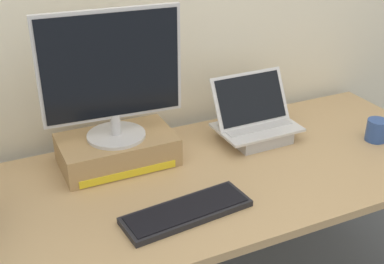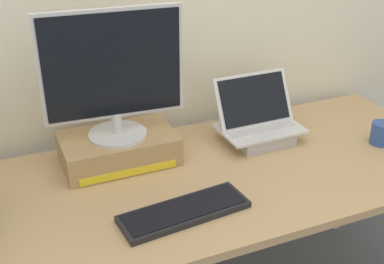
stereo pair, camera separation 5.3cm
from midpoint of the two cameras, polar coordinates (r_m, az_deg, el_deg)
desk at (r=1.79m, az=-0.85°, el=-6.93°), size 2.06×0.78×0.73m
toner_box_yellow at (r=1.85m, az=-9.26°, el=-2.00°), size 0.41×0.25×0.11m
desktop_monitor at (r=1.73m, az=-9.95°, el=6.32°), size 0.49×0.21×0.46m
open_laptop at (r=2.00m, az=6.46°, el=0.63°), size 0.32×0.22×0.25m
external_keyboard at (r=1.57m, az=-1.59°, el=-8.99°), size 0.42×0.17×0.02m
coffee_mug at (r=2.10m, az=19.59°, el=0.21°), size 0.12×0.08×0.09m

